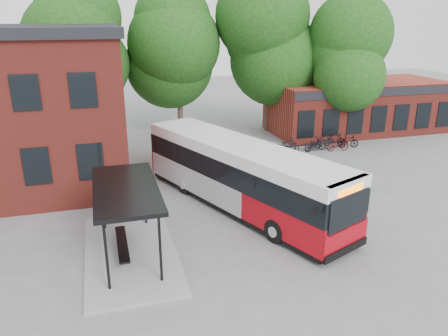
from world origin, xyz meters
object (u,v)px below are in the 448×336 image
object	(u,v)px
city_bus	(240,176)
bicycle_1	(288,147)
bicycle_7	(348,142)
bicycle_4	(313,144)
bicycle_0	(286,145)
bicycle_3	(322,143)
bus_shelter	(128,221)
bicycle_6	(338,145)
bicycle_2	(315,145)
bicycle_5	(335,140)

from	to	relation	value
city_bus	bicycle_1	bearing A→B (deg)	28.99
city_bus	bicycle_7	distance (m)	13.06
city_bus	bicycle_4	size ratio (longest dim) A/B	7.60
bicycle_0	bicycle_7	size ratio (longest dim) A/B	1.19
bicycle_3	bus_shelter	bearing A→B (deg)	130.54
bus_shelter	bicycle_6	world-z (taller)	bus_shelter
bicycle_0	bicycle_6	world-z (taller)	bicycle_0
bicycle_3	bicycle_7	xyz separation A→B (m)	(2.05, 0.01, -0.05)
bicycle_3	city_bus	bearing A→B (deg)	134.94
bicycle_0	bicycle_3	size ratio (longest dim) A/B	1.08
bicycle_6	bus_shelter	bearing A→B (deg)	125.96
bus_shelter	bicycle_0	distance (m)	15.97
bicycle_1	bicycle_2	distance (m)	2.21
city_bus	bicycle_6	xyz separation A→B (m)	(9.50, 7.02, -1.20)
bus_shelter	bicycle_7	distance (m)	19.40
bicycle_6	bicycle_3	bearing A→B (deg)	64.36
bicycle_0	bicycle_6	distance (m)	3.67
bicycle_1	bicycle_7	xyz separation A→B (m)	(4.82, 0.33, -0.06)
bus_shelter	bicycle_7	bearing A→B (deg)	33.22
bicycle_1	bicycle_6	distance (m)	3.71
bicycle_6	bicycle_7	distance (m)	1.22
bus_shelter	bicycle_6	bearing A→B (deg)	33.83
bicycle_6	bicycle_0	bearing A→B (deg)	78.11
bus_shelter	bicycle_5	size ratio (longest dim) A/B	4.35
bus_shelter	bicycle_2	world-z (taller)	bus_shelter
bus_shelter	city_bus	size ratio (longest dim) A/B	0.55
bicycle_0	bicycle_1	distance (m)	0.73
bicycle_4	bicycle_7	xyz separation A→B (m)	(2.62, -0.27, 0.02)
bicycle_1	bicycle_6	bearing A→B (deg)	-96.94
bicycle_0	bicycle_4	distance (m)	2.06
city_bus	bicycle_3	xyz separation A→B (m)	(8.57, 7.51, -1.11)
bicycle_2	bicycle_5	distance (m)	2.05
bus_shelter	bicycle_6	distance (m)	18.20
bicycle_2	bicycle_4	size ratio (longest dim) A/B	1.07
bicycle_0	bicycle_2	xyz separation A→B (m)	(2.04, -0.45, -0.01)
bus_shelter	bicycle_2	xyz separation A→B (m)	(13.58, 10.56, -0.98)
bicycle_4	bicycle_5	xyz separation A→B (m)	(1.90, 0.40, 0.04)
bicycle_0	bicycle_2	bearing A→B (deg)	-113.70
bus_shelter	city_bus	world-z (taller)	city_bus
bicycle_5	bus_shelter	bearing A→B (deg)	141.03
bicycle_7	bicycle_4	bearing A→B (deg)	93.19
bicycle_0	city_bus	bearing A→B (deg)	131.78
bicycle_5	bicycle_6	xyz separation A→B (m)	(-0.40, -1.17, -0.06)
bicycle_2	bicycle_6	world-z (taller)	bicycle_2
city_bus	bicycle_3	distance (m)	11.45
bus_shelter	bicycle_3	world-z (taller)	bus_shelter
bicycle_3	bicycle_4	size ratio (longest dim) A/B	1.02
city_bus	bicycle_1	xyz separation A→B (m)	(5.79, 7.19, -1.09)
bicycle_0	bicycle_5	xyz separation A→B (m)	(3.96, 0.28, 0.00)
bicycle_0	bicycle_2	world-z (taller)	bicycle_0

